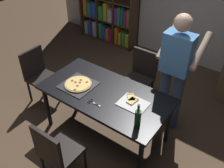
{
  "coord_description": "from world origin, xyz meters",
  "views": [
    {
      "loc": [
        1.61,
        -2.07,
        2.9
      ],
      "look_at": [
        0.0,
        0.15,
        0.8
      ],
      "focal_mm": 41.48,
      "sensor_mm": 36.0,
      "label": 1
    }
  ],
  "objects_px": {
    "dining_table": "(105,97)",
    "chair_left_end": "(39,73)",
    "chair_far_side": "(141,74)",
    "person_serving_pizza": "(176,68)",
    "chair_near_camera": "(56,151)",
    "bookshelf": "(108,1)",
    "pepperoni_pizza_on_tray": "(78,84)",
    "kitchen_scissors": "(93,102)",
    "wine_bottle": "(138,118)"
  },
  "relations": [
    {
      "from": "dining_table",
      "to": "bookshelf",
      "type": "height_order",
      "value": "bookshelf"
    },
    {
      "from": "chair_left_end",
      "to": "bookshelf",
      "type": "bearing_deg",
      "value": 98.87
    },
    {
      "from": "bookshelf",
      "to": "pepperoni_pizza_on_tray",
      "type": "height_order",
      "value": "bookshelf"
    },
    {
      "from": "dining_table",
      "to": "pepperoni_pizza_on_tray",
      "type": "bearing_deg",
      "value": -167.28
    },
    {
      "from": "person_serving_pizza",
      "to": "kitchen_scissors",
      "type": "relative_size",
      "value": 9.06
    },
    {
      "from": "bookshelf",
      "to": "pepperoni_pizza_on_tray",
      "type": "bearing_deg",
      "value": -61.63
    },
    {
      "from": "dining_table",
      "to": "chair_left_end",
      "type": "xyz_separation_m",
      "value": [
        -1.35,
        0.0,
        -0.16
      ]
    },
    {
      "from": "person_serving_pizza",
      "to": "dining_table",
      "type": "bearing_deg",
      "value": -131.29
    },
    {
      "from": "chair_left_end",
      "to": "kitchen_scissors",
      "type": "xyz_separation_m",
      "value": [
        1.34,
        -0.25,
        0.24
      ]
    },
    {
      "from": "chair_left_end",
      "to": "pepperoni_pizza_on_tray",
      "type": "xyz_separation_m",
      "value": [
        0.96,
        -0.09,
        0.25
      ]
    },
    {
      "from": "chair_left_end",
      "to": "pepperoni_pizza_on_tray",
      "type": "bearing_deg",
      "value": -5.29
    },
    {
      "from": "chair_near_camera",
      "to": "pepperoni_pizza_on_tray",
      "type": "relative_size",
      "value": 2.1
    },
    {
      "from": "dining_table",
      "to": "chair_left_end",
      "type": "bearing_deg",
      "value": 180.0
    },
    {
      "from": "dining_table",
      "to": "bookshelf",
      "type": "distance_m",
      "value": 2.94
    },
    {
      "from": "chair_far_side",
      "to": "chair_left_end",
      "type": "relative_size",
      "value": 1.0
    },
    {
      "from": "wine_bottle",
      "to": "kitchen_scissors",
      "type": "distance_m",
      "value": 0.67
    },
    {
      "from": "chair_far_side",
      "to": "pepperoni_pizza_on_tray",
      "type": "relative_size",
      "value": 2.1
    },
    {
      "from": "dining_table",
      "to": "chair_far_side",
      "type": "distance_m",
      "value": 0.95
    },
    {
      "from": "chair_far_side",
      "to": "chair_left_end",
      "type": "xyz_separation_m",
      "value": [
        -1.35,
        -0.93,
        0.0
      ]
    },
    {
      "from": "wine_bottle",
      "to": "chair_left_end",
      "type": "bearing_deg",
      "value": 172.65
    },
    {
      "from": "bookshelf",
      "to": "pepperoni_pizza_on_tray",
      "type": "xyz_separation_m",
      "value": [
        1.33,
        -2.46,
        -0.17
      ]
    },
    {
      "from": "bookshelf",
      "to": "person_serving_pizza",
      "type": "distance_m",
      "value": 2.87
    },
    {
      "from": "chair_near_camera",
      "to": "bookshelf",
      "type": "relative_size",
      "value": 0.46
    },
    {
      "from": "pepperoni_pizza_on_tray",
      "to": "chair_far_side",
      "type": "bearing_deg",
      "value": 68.94
    },
    {
      "from": "chair_near_camera",
      "to": "chair_far_side",
      "type": "height_order",
      "value": "same"
    },
    {
      "from": "kitchen_scissors",
      "to": "dining_table",
      "type": "bearing_deg",
      "value": 87.57
    },
    {
      "from": "pepperoni_pizza_on_tray",
      "to": "chair_near_camera",
      "type": "bearing_deg",
      "value": -65.01
    },
    {
      "from": "chair_far_side",
      "to": "person_serving_pizza",
      "type": "xyz_separation_m",
      "value": [
        0.63,
        -0.22,
        0.49
      ]
    },
    {
      "from": "chair_near_camera",
      "to": "chair_far_side",
      "type": "xyz_separation_m",
      "value": [
        0.0,
        1.87,
        0.0
      ]
    },
    {
      "from": "chair_near_camera",
      "to": "pepperoni_pizza_on_tray",
      "type": "height_order",
      "value": "chair_near_camera"
    },
    {
      "from": "dining_table",
      "to": "chair_far_side",
      "type": "xyz_separation_m",
      "value": [
        0.0,
        0.93,
        -0.16
      ]
    },
    {
      "from": "chair_near_camera",
      "to": "kitchen_scissors",
      "type": "height_order",
      "value": "chair_near_camera"
    },
    {
      "from": "dining_table",
      "to": "kitchen_scissors",
      "type": "height_order",
      "value": "kitchen_scissors"
    },
    {
      "from": "person_serving_pizza",
      "to": "wine_bottle",
      "type": "distance_m",
      "value": 0.98
    },
    {
      "from": "pepperoni_pizza_on_tray",
      "to": "wine_bottle",
      "type": "distance_m",
      "value": 1.06
    },
    {
      "from": "dining_table",
      "to": "wine_bottle",
      "type": "relative_size",
      "value": 5.48
    },
    {
      "from": "dining_table",
      "to": "bookshelf",
      "type": "xyz_separation_m",
      "value": [
        -1.72,
        2.37,
        0.25
      ]
    },
    {
      "from": "chair_near_camera",
      "to": "wine_bottle",
      "type": "distance_m",
      "value": 1.0
    },
    {
      "from": "chair_near_camera",
      "to": "person_serving_pizza",
      "type": "xyz_separation_m",
      "value": [
        0.63,
        1.65,
        0.49
      ]
    },
    {
      "from": "bookshelf",
      "to": "chair_left_end",
      "type": "bearing_deg",
      "value": -81.13
    },
    {
      "from": "chair_left_end",
      "to": "person_serving_pizza",
      "type": "xyz_separation_m",
      "value": [
        1.98,
        0.71,
        0.49
      ]
    },
    {
      "from": "chair_far_side",
      "to": "kitchen_scissors",
      "type": "bearing_deg",
      "value": -90.51
    },
    {
      "from": "chair_far_side",
      "to": "wine_bottle",
      "type": "bearing_deg",
      "value": -61.52
    },
    {
      "from": "pepperoni_pizza_on_tray",
      "to": "kitchen_scissors",
      "type": "relative_size",
      "value": 2.22
    },
    {
      "from": "bookshelf",
      "to": "chair_near_camera",
      "type": "bearing_deg",
      "value": -62.48
    },
    {
      "from": "pepperoni_pizza_on_tray",
      "to": "wine_bottle",
      "type": "xyz_separation_m",
      "value": [
        1.04,
        -0.17,
        0.1
      ]
    },
    {
      "from": "chair_near_camera",
      "to": "pepperoni_pizza_on_tray",
      "type": "distance_m",
      "value": 0.97
    },
    {
      "from": "chair_near_camera",
      "to": "chair_far_side",
      "type": "relative_size",
      "value": 1.0
    },
    {
      "from": "dining_table",
      "to": "person_serving_pizza",
      "type": "xyz_separation_m",
      "value": [
        0.63,
        0.71,
        0.32
      ]
    },
    {
      "from": "dining_table",
      "to": "person_serving_pizza",
      "type": "bearing_deg",
      "value": 48.71
    }
  ]
}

